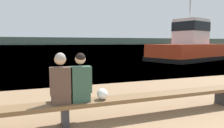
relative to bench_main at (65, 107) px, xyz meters
The scene contains 7 objects.
water_surface 123.42m from the bench_main, 89.72° to the left, with size 240.00×240.00×0.00m, color teal.
far_shoreline 173.58m from the bench_main, 89.80° to the left, with size 600.00×12.00×5.93m, color #424738.
bench_main is the anchor object (origin of this frame).
person_left 0.48m from the bench_main, behind, with size 0.38×0.42×0.93m.
person_right 0.55m from the bench_main, ahead, with size 0.38×0.42×0.93m.
shopping_bag 0.75m from the bench_main, ahead, with size 0.21×0.23×0.22m.
tugboat_red 16.16m from the bench_main, 41.77° to the left, with size 8.36×5.89×6.90m.
Camera 1 is at (-0.99, -0.48, 1.55)m, focal length 32.00 mm.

